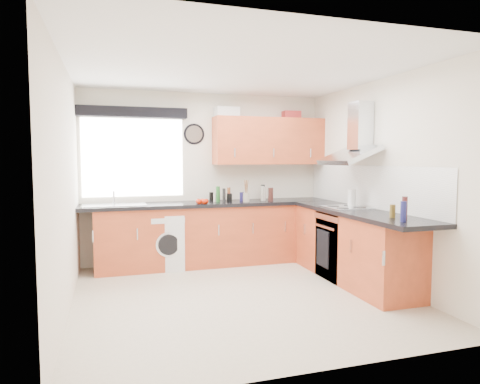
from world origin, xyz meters
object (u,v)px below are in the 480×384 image
object	(u,v)px
extractor_hood	(355,140)
upper_cabinets	(269,141)
oven	(345,245)
washing_machine	(166,241)

from	to	relation	value
extractor_hood	upper_cabinets	xyz separation A→B (m)	(-0.65, 1.33, 0.03)
oven	extractor_hood	bearing A→B (deg)	-0.00
extractor_hood	washing_machine	size ratio (longest dim) A/B	1.02
oven	washing_machine	world-z (taller)	oven
extractor_hood	upper_cabinets	bearing A→B (deg)	116.13
oven	upper_cabinets	distance (m)	1.99
extractor_hood	upper_cabinets	size ratio (longest dim) A/B	0.46
oven	extractor_hood	world-z (taller)	extractor_hood
upper_cabinets	washing_machine	size ratio (longest dim) A/B	2.22
oven	upper_cabinets	size ratio (longest dim) A/B	0.50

